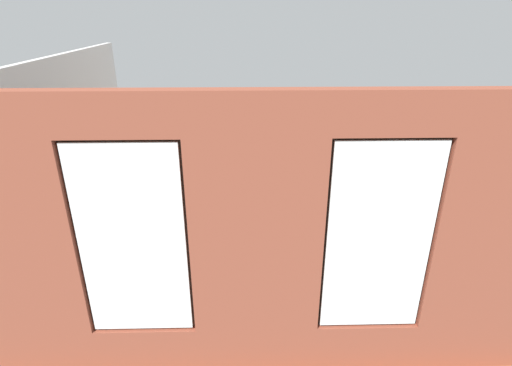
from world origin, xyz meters
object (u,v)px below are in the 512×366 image
couch_by_window (235,302)px  potted_plant_near_tv (124,216)px  couch_left (382,224)px  cup_ceramic (268,204)px  candle_jar (262,200)px  tv_flatscreen (108,175)px  table_plant_small (237,199)px  potted_plant_corner_far_left (455,269)px  remote_gray (284,199)px  remote_black (251,201)px  potted_plant_by_left_couch (339,187)px  potted_plant_beside_window_right (143,279)px  papasan_chair (217,169)px  coffee_table (262,206)px  media_console (114,210)px

couch_by_window → potted_plant_near_tv: bearing=-41.2°
couch_left → cup_ceramic: (1.88, -0.58, 0.12)m
candle_jar → tv_flatscreen: (2.70, -0.03, 0.51)m
cup_ceramic → table_plant_small: 0.57m
table_plant_small → potted_plant_corner_far_left: bearing=135.1°
remote_gray → remote_black: bearing=-114.7°
table_plant_small → couch_left: bearing=166.7°
potted_plant_near_tv → table_plant_small: bearing=-150.8°
couch_left → potted_plant_by_left_couch: (0.40, -1.48, 0.04)m
remote_gray → potted_plant_beside_window_right: size_ratio=0.12×
cup_ceramic → papasan_chair: size_ratio=0.08×
couch_left → remote_gray: couch_left is taller
remote_black → papasan_chair: bearing=160.4°
potted_plant_near_tv → potted_plant_beside_window_right: potted_plant_beside_window_right is taller
remote_gray → papasan_chair: 2.05m
couch_left → remote_gray: 1.77m
potted_plant_near_tv → potted_plant_beside_window_right: 1.77m
tv_flatscreen → potted_plant_by_left_couch: (-4.29, -0.77, -0.62)m
coffee_table → papasan_chair: size_ratio=1.39×
candle_jar → remote_gray: 0.44m
couch_left → remote_black: 2.31m
table_plant_small → tv_flatscreen: size_ratio=0.23×
couch_left → remote_black: (2.18, -0.77, 0.09)m
couch_left → table_plant_small: couch_left is taller
potted_plant_near_tv → potted_plant_beside_window_right: size_ratio=0.95×
couch_left → media_console: bearing=-95.8°
media_console → couch_by_window: bearing=131.2°
couch_left → potted_plant_corner_far_left: bearing=7.2°
tv_flatscreen → couch_left: bearing=171.4°
potted_plant_beside_window_right → media_console: bearing=-65.6°
potted_plant_by_left_couch → couch_left: bearing=105.1°
table_plant_small → coffee_table: bearing=-166.8°
potted_plant_by_left_couch → coffee_table: bearing=26.7°
remote_gray → remote_black: size_ratio=1.00×
cup_ceramic → tv_flatscreen: bearing=-2.7°
coffee_table → papasan_chair: (0.92, -1.68, 0.08)m
coffee_table → candle_jar: bearing=71.6°
media_console → potted_plant_near_tv: potted_plant_near_tv is taller
couch_by_window → table_plant_small: bearing=-89.3°
remote_black → potted_plant_by_left_couch: (-1.78, -0.71, -0.05)m
remote_black → potted_plant_beside_window_right: (1.28, 2.78, 0.36)m
remote_gray → potted_plant_near_tv: size_ratio=0.12×
coffee_table → remote_gray: (-0.41, -0.12, 0.06)m
papasan_chair → potted_plant_near_tv: size_ratio=0.78×
potted_plant_near_tv → potted_plant_by_left_couch: size_ratio=2.62×
potted_plant_corner_far_left → coffee_table: bearing=-51.5°
remote_black → potted_plant_beside_window_right: bearing=-69.0°
tv_flatscreen → couch_by_window: bearing=131.1°
potted_plant_by_left_couch → table_plant_small: bearing=23.9°
candle_jar → media_console: size_ratio=0.09×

